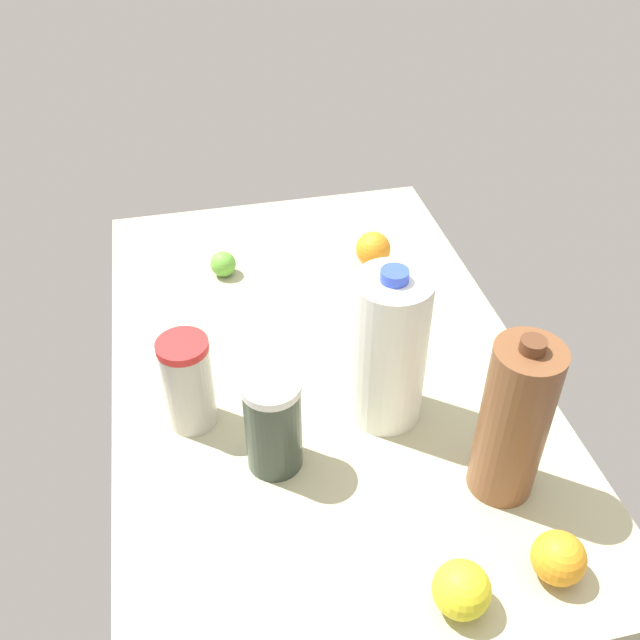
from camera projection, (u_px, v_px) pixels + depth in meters
countertop at (320, 367)px, 134.08cm from camera, size 120.00×76.00×3.00cm
shaker_bottle at (273, 424)px, 109.29cm from camera, size 9.09×9.09×17.51cm
tumbler_cup at (188, 383)px, 116.23cm from camera, size 8.38×8.38×17.45cm
chocolate_milk_jug at (514, 422)px, 102.68cm from camera, size 10.08×10.08×29.52cm
milk_jug at (389, 350)px, 114.56cm from camera, size 12.43×12.43×29.67cm
orange_by_jug at (559, 558)px, 97.07cm from camera, size 7.53×7.53×7.53cm
lemon_beside_bowl at (461, 590)px, 93.30cm from camera, size 7.84×7.84×7.84cm
orange_loose at (373, 249)px, 155.40cm from camera, size 7.62×7.62×7.62cm
lime_near_front at (223, 264)px, 152.86cm from camera, size 5.47×5.47×5.47cm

